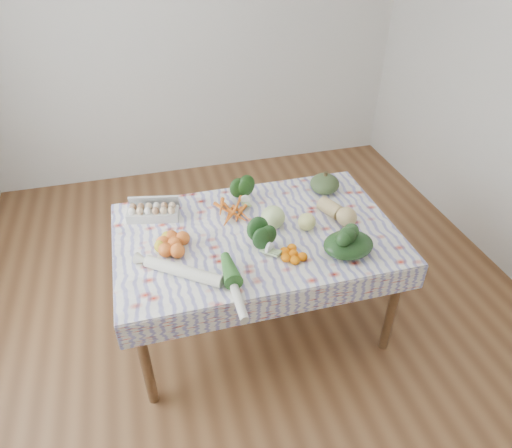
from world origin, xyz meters
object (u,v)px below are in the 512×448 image
(butternut_squash, at_px, (338,210))
(dining_table, at_px, (256,243))
(grapefruit, at_px, (307,222))
(egg_carton, at_px, (153,213))
(kabocha_squash, at_px, (325,184))
(cabbage, at_px, (273,217))

(butternut_squash, bearing_deg, dining_table, 157.48)
(dining_table, bearing_deg, grapefruit, -9.93)
(egg_carton, xyz_separation_m, grapefruit, (0.88, -0.35, 0.01))
(dining_table, distance_m, kabocha_squash, 0.66)
(dining_table, relative_size, kabocha_squash, 8.21)
(grapefruit, bearing_deg, dining_table, 170.07)
(egg_carton, bearing_deg, kabocha_squash, 12.44)
(egg_carton, bearing_deg, dining_table, -15.60)
(dining_table, xyz_separation_m, butternut_squash, (0.52, -0.00, 0.15))
(kabocha_squash, distance_m, butternut_squash, 0.32)
(kabocha_squash, distance_m, cabbage, 0.54)
(dining_table, distance_m, cabbage, 0.19)
(egg_carton, distance_m, grapefruit, 0.95)
(cabbage, relative_size, grapefruit, 1.35)
(butternut_squash, bearing_deg, cabbage, 154.79)
(kabocha_squash, height_order, cabbage, cabbage)
(egg_carton, height_order, kabocha_squash, kabocha_squash)
(dining_table, height_order, egg_carton, egg_carton)
(dining_table, xyz_separation_m, kabocha_squash, (0.56, 0.31, 0.15))
(cabbage, bearing_deg, butternut_squash, -2.75)
(grapefruit, bearing_deg, egg_carton, 158.13)
(cabbage, bearing_deg, egg_carton, 157.81)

